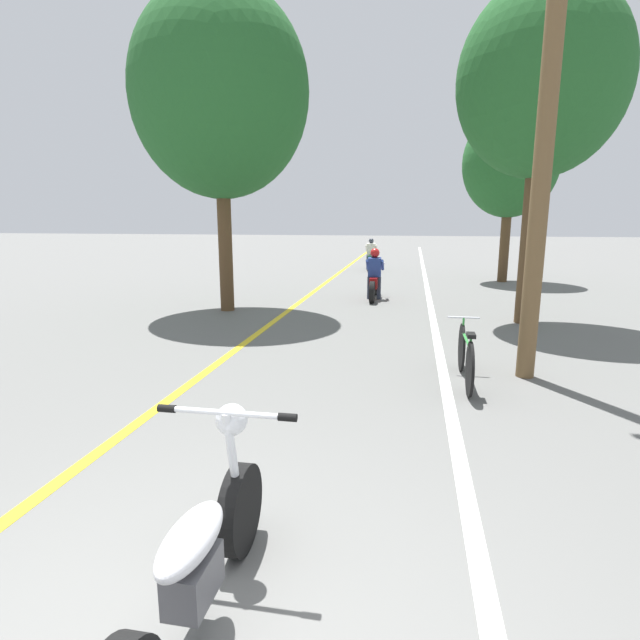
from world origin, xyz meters
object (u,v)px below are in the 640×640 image
roadside_tree_right_near (542,81)px  motorcycle_rider_far (371,258)px  utility_pole (549,95)px  roadside_tree_left (220,93)px  bicycle_parked (466,356)px  motorcycle_rider_lead (374,280)px  roadside_tree_right_far (511,163)px  motorcycle_foreground (197,562)px

roadside_tree_right_near → motorcycle_rider_far: bearing=111.5°
utility_pole → roadside_tree_right_near: (0.72, 3.83, 1.07)m
utility_pole → roadside_tree_left: (-5.90, 4.05, 1.17)m
roadside_tree_right_near → bicycle_parked: roadside_tree_right_near is taller
motorcycle_rider_lead → roadside_tree_right_near: bearing=-37.7°
roadside_tree_right_near → motorcycle_rider_lead: roadside_tree_right_near is taller
roadside_tree_right_far → motorcycle_rider_far: size_ratio=2.71×
utility_pole → roadside_tree_left: utility_pole is taller
motorcycle_foreground → motorcycle_rider_far: motorcycle_rider_far is taller
motorcycle_rider_far → bicycle_parked: motorcycle_rider_far is taller
motorcycle_rider_lead → motorcycle_rider_far: motorcycle_rider_lead is taller
motorcycle_rider_far → motorcycle_foreground: bearing=-88.0°
motorcycle_rider_lead → bicycle_parked: 7.04m
roadside_tree_right_near → motorcycle_foreground: 10.34m
motorcycle_foreground → utility_pole: bearing=61.6°
motorcycle_foreground → roadside_tree_right_near: bearing=68.9°
motorcycle_foreground → bicycle_parked: 4.85m
utility_pole → motorcycle_rider_lead: size_ratio=3.64×
roadside_tree_left → bicycle_parked: size_ratio=4.03×
motorcycle_rider_lead → motorcycle_rider_far: size_ratio=0.93×
utility_pole → motorcycle_foreground: 6.48m
utility_pole → motorcycle_foreground: size_ratio=3.53×
roadside_tree_right_near → roadside_tree_left: (-6.62, 0.22, 0.10)m
roadside_tree_left → bicycle_parked: roadside_tree_left is taller
motorcycle_rider_lead → motorcycle_rider_far: (-0.73, 7.71, -0.03)m
roadside_tree_left → roadside_tree_right_far: bearing=43.0°
roadside_tree_left → motorcycle_rider_far: bearing=75.6°
motorcycle_rider_far → roadside_tree_right_far: bearing=-33.6°
roadside_tree_right_near → roadside_tree_left: roadside_tree_left is taller
roadside_tree_right_far → bicycle_parked: 12.12m
roadside_tree_right_far → motorcycle_foreground: roadside_tree_right_far is taller
utility_pole → roadside_tree_right_far: size_ratio=1.25×
utility_pole → roadside_tree_right_near: 4.04m
roadside_tree_right_far → utility_pole: bearing=-97.7°
motorcycle_rider_lead → motorcycle_rider_far: bearing=95.4°
utility_pole → roadside_tree_left: 7.25m
roadside_tree_left → motorcycle_rider_far: size_ratio=3.38×
motorcycle_rider_far → bicycle_parked: size_ratio=1.19×
motorcycle_foreground → motorcycle_rider_far: (-0.67, 19.03, 0.09)m
roadside_tree_left → motorcycle_rider_far: (2.58, 10.05, -4.35)m
roadside_tree_right_far → motorcycle_rider_lead: (-4.07, -4.53, -3.40)m
roadside_tree_right_near → motorcycle_rider_lead: (-3.31, 2.57, -4.22)m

